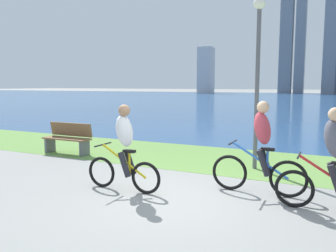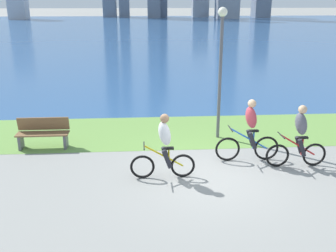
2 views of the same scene
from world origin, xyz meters
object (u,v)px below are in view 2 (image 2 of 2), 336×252
(cyclist_distant_rear, at_px, (299,136))
(bench_near_path, at_px, (43,133))
(cyclist_lead, at_px, (164,146))
(cyclist_trailing, at_px, (250,131))
(lamppost_tall, at_px, (221,55))

(cyclist_distant_rear, xyz_separation_m, bench_near_path, (-6.97, 1.85, -0.38))
(cyclist_distant_rear, bearing_deg, cyclist_lead, -172.80)
(cyclist_lead, relative_size, bench_near_path, 1.10)
(cyclist_trailing, relative_size, lamppost_tall, 0.44)
(cyclist_lead, relative_size, cyclist_trailing, 0.94)
(cyclist_lead, height_order, lamppost_tall, lamppost_tall)
(cyclist_trailing, height_order, lamppost_tall, lamppost_tall)
(cyclist_lead, xyz_separation_m, cyclist_trailing, (2.35, 0.93, 0.02))
(cyclist_distant_rear, distance_m, bench_near_path, 7.22)
(bench_near_path, bearing_deg, cyclist_distant_rear, -14.84)
(cyclist_trailing, height_order, cyclist_distant_rear, cyclist_trailing)
(cyclist_lead, bearing_deg, lamppost_tall, 56.37)
(cyclist_lead, distance_m, lamppost_tall, 3.83)
(bench_near_path, distance_m, lamppost_tall, 5.76)
(cyclist_lead, xyz_separation_m, bench_near_path, (-3.44, 2.29, -0.38))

